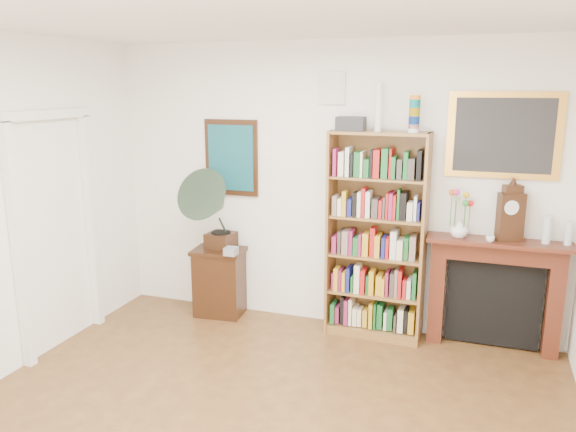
# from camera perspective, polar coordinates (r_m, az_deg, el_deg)

# --- Properties ---
(room) EXTENTS (4.51, 5.01, 2.81)m
(room) POSITION_cam_1_polar(r_m,az_deg,el_deg) (3.24, -7.10, -4.47)
(room) COLOR #513018
(room) RESTS_ON ground
(door_casing) EXTENTS (0.08, 1.02, 2.17)m
(door_casing) POSITION_cam_1_polar(r_m,az_deg,el_deg) (5.46, -22.55, 0.33)
(door_casing) COLOR white
(door_casing) RESTS_ON left_wall
(teal_poster) EXTENTS (0.58, 0.04, 0.78)m
(teal_poster) POSITION_cam_1_polar(r_m,az_deg,el_deg) (5.82, -5.79, 5.90)
(teal_poster) COLOR black
(teal_poster) RESTS_ON back_wall
(small_picture) EXTENTS (0.26, 0.04, 0.30)m
(small_picture) POSITION_cam_1_polar(r_m,az_deg,el_deg) (5.42, 4.43, 12.82)
(small_picture) COLOR white
(small_picture) RESTS_ON back_wall
(gilt_painting) EXTENTS (0.95, 0.04, 0.75)m
(gilt_painting) POSITION_cam_1_polar(r_m,az_deg,el_deg) (5.27, 21.04, 7.64)
(gilt_painting) COLOR gold
(gilt_painting) RESTS_ON back_wall
(bookshelf) EXTENTS (0.92, 0.35, 2.27)m
(bookshelf) POSITION_cam_1_polar(r_m,az_deg,el_deg) (5.31, 9.00, -0.90)
(bookshelf) COLOR brown
(bookshelf) RESTS_ON floor
(side_cabinet) EXTENTS (0.56, 0.43, 0.72)m
(side_cabinet) POSITION_cam_1_polar(r_m,az_deg,el_deg) (5.99, -6.97, -6.66)
(side_cabinet) COLOR black
(side_cabinet) RESTS_ON floor
(fireplace) EXTENTS (1.23, 0.29, 1.04)m
(fireplace) POSITION_cam_1_polar(r_m,az_deg,el_deg) (5.47, 20.27, -6.59)
(fireplace) COLOR #481C11
(fireplace) RESTS_ON floor
(gramophone) EXTENTS (0.58, 0.70, 0.87)m
(gramophone) POSITION_cam_1_polar(r_m,az_deg,el_deg) (5.68, -7.59, 1.15)
(gramophone) COLOR black
(gramophone) RESTS_ON side_cabinet
(cd_stack) EXTENTS (0.12, 0.12, 0.08)m
(cd_stack) POSITION_cam_1_polar(r_m,az_deg,el_deg) (5.66, -5.81, -3.57)
(cd_stack) COLOR #ACACB9
(cd_stack) RESTS_ON side_cabinet
(mantel_clock) EXTENTS (0.24, 0.19, 0.50)m
(mantel_clock) POSITION_cam_1_polar(r_m,az_deg,el_deg) (5.25, 21.67, 0.15)
(mantel_clock) COLOR black
(mantel_clock) RESTS_ON fireplace
(flower_vase) EXTENTS (0.16, 0.16, 0.17)m
(flower_vase) POSITION_cam_1_polar(r_m,az_deg,el_deg) (5.26, 16.98, -1.22)
(flower_vase) COLOR white
(flower_vase) RESTS_ON fireplace
(teacup) EXTENTS (0.08, 0.08, 0.06)m
(teacup) POSITION_cam_1_polar(r_m,az_deg,el_deg) (5.20, 19.85, -2.19)
(teacup) COLOR silver
(teacup) RESTS_ON fireplace
(bottle_left) EXTENTS (0.07, 0.07, 0.24)m
(bottle_left) POSITION_cam_1_polar(r_m,az_deg,el_deg) (5.32, 24.81, -1.30)
(bottle_left) COLOR silver
(bottle_left) RESTS_ON fireplace
(bottle_right) EXTENTS (0.06, 0.06, 0.20)m
(bottle_right) POSITION_cam_1_polar(r_m,az_deg,el_deg) (5.35, 26.62, -1.61)
(bottle_right) COLOR silver
(bottle_right) RESTS_ON fireplace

